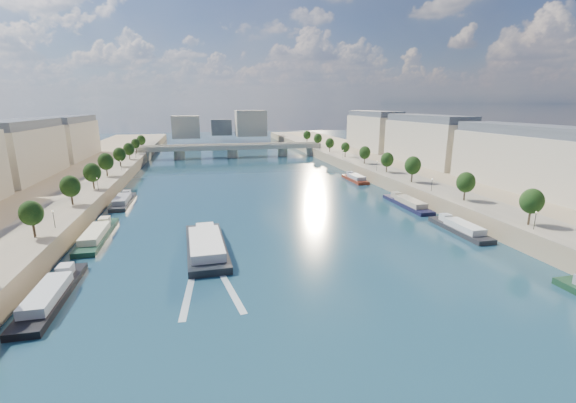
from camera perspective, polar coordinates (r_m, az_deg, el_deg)
name	(u,v)px	position (r m, az deg, el deg)	size (l,w,h in m)	color
ground	(263,204)	(128.38, -3.71, -0.39)	(700.00, 700.00, 0.00)	#0B2232
quay_left	(19,210)	(136.81, -35.03, -1.00)	(44.00, 520.00, 5.00)	#9E8460
quay_right	(454,187)	(155.89, 23.41, 2.02)	(44.00, 520.00, 5.00)	#9E8460
pave_left	(74,198)	(131.21, -29.14, 0.40)	(14.00, 520.00, 0.10)	gray
pave_right	(419,182)	(147.10, 18.77, 2.78)	(14.00, 520.00, 0.10)	gray
trees_left	(81,179)	(131.52, -28.35, 2.95)	(4.80, 268.80, 8.26)	#382B1E
trees_right	(401,163)	(153.70, 16.37, 5.48)	(4.80, 268.80, 8.26)	#382B1E
lamps_left	(79,196)	(120.01, -28.51, 0.67)	(0.36, 200.36, 4.28)	black
lamps_right	(401,172)	(148.59, 16.37, 4.15)	(0.36, 200.36, 4.28)	black
buildings_right	(468,145)	(171.16, 25.08, 7.59)	(16.00, 226.00, 23.20)	#BAAD8F
skyline	(226,125)	(343.42, -9.20, 11.12)	(79.00, 42.00, 22.00)	#BAAD8F
bridge	(232,149)	(243.95, -8.25, 7.69)	(112.00, 12.00, 8.15)	#C1B79E
tour_barge	(206,246)	(89.83, -12.05, -6.42)	(9.72, 30.15, 4.05)	black
wake	(208,282)	(75.03, -11.75, -11.63)	(10.76, 26.01, 0.04)	silver
moored_barges_left	(65,278)	(84.38, -30.19, -9.75)	(5.00, 158.74, 3.60)	#192538
moored_barges_right	(473,235)	(106.20, 25.75, -4.50)	(5.00, 162.90, 3.60)	black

